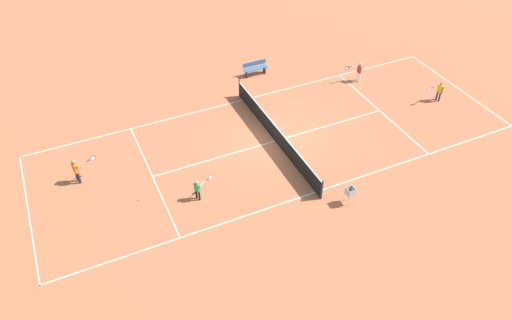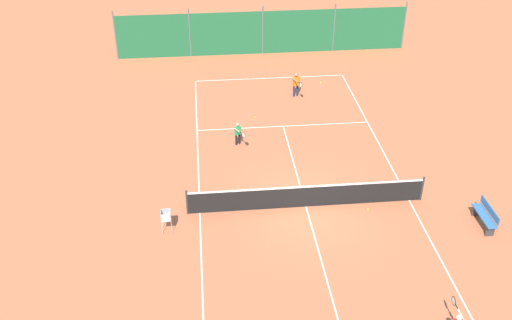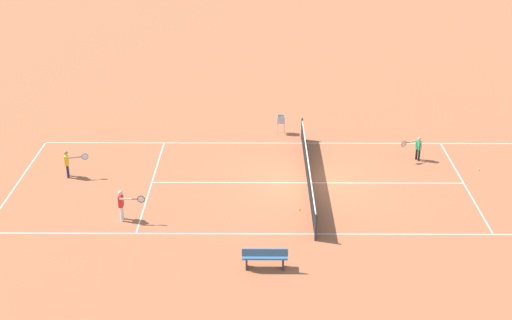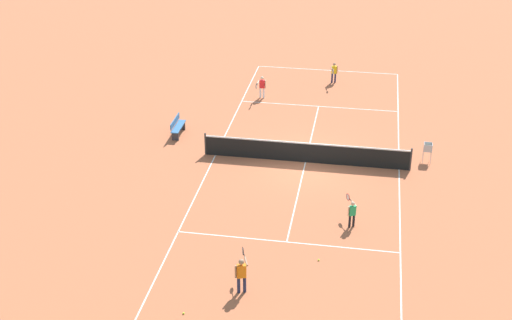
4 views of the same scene
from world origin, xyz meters
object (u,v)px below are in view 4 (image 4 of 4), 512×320
at_px(tennis_ball_service_box, 319,260).
at_px(tennis_ball_alley_right, 256,153).
at_px(player_far_baseline, 334,71).
at_px(ball_hopper, 428,148).
at_px(tennis_net, 306,152).
at_px(player_near_service, 242,272).
at_px(player_near_baseline, 262,86).
at_px(player_far_service, 352,211).
at_px(courtside_bench, 177,126).
at_px(tennis_ball_near_corner, 184,313).

relative_size(tennis_ball_service_box, tennis_ball_alley_right, 1.00).
relative_size(player_far_baseline, ball_hopper, 1.32).
height_order(tennis_net, tennis_ball_alley_right, tennis_net).
xyz_separation_m(player_near_service, player_near_baseline, (2.03, -16.52, -0.05)).
bearing_deg(player_near_service, tennis_ball_alley_right, -82.97).
xyz_separation_m(player_near_baseline, player_far_service, (-5.38, 11.91, -0.07)).
bearing_deg(player_far_baseline, tennis_ball_alley_right, 73.32).
xyz_separation_m(tennis_net, tennis_ball_alley_right, (2.32, -0.46, -0.47)).
bearing_deg(player_near_service, courtside_bench, -65.06).
bearing_deg(player_far_service, ball_hopper, -117.31).
bearing_deg(player_near_baseline, tennis_net, 113.99).
bearing_deg(player_near_service, tennis_net, -96.53).
xyz_separation_m(tennis_ball_service_box, courtside_bench, (7.61, -9.16, 0.42)).
relative_size(tennis_ball_service_box, tennis_ball_near_corner, 1.00).
xyz_separation_m(tennis_net, tennis_ball_service_box, (-1.26, 7.37, -0.47)).
height_order(player_near_service, tennis_ball_alley_right, player_near_service).
relative_size(tennis_net, player_far_service, 8.41).
xyz_separation_m(player_near_service, ball_hopper, (-6.38, -10.49, -0.11)).
height_order(tennis_net, courtside_bench, tennis_net).
height_order(player_far_baseline, tennis_ball_alley_right, player_far_baseline).
relative_size(tennis_net, player_near_service, 7.04).
bearing_deg(tennis_net, player_far_service, 114.75).
height_order(tennis_ball_near_corner, ball_hopper, ball_hopper).
height_order(player_far_baseline, player_near_service, player_near_service).
distance_m(player_far_baseline, ball_hopper, 10.13).
xyz_separation_m(tennis_ball_service_box, tennis_ball_alley_right, (3.58, -7.83, 0.00)).
bearing_deg(tennis_net, courtside_bench, -15.78).
bearing_deg(tennis_ball_service_box, ball_hopper, -115.78).
height_order(player_near_baseline, tennis_ball_near_corner, player_near_baseline).
distance_m(tennis_ball_service_box, courtside_bench, 11.92).
relative_size(tennis_ball_alley_right, ball_hopper, 0.07).
distance_m(player_far_service, ball_hopper, 6.61).
bearing_deg(tennis_ball_near_corner, player_far_baseline, -98.70).
bearing_deg(tennis_net, tennis_ball_alley_right, -11.28).
xyz_separation_m(player_near_baseline, courtside_bench, (3.22, 5.22, -0.26)).
height_order(tennis_net, player_near_service, player_near_service).
height_order(tennis_net, tennis_ball_near_corner, tennis_net).
bearing_deg(courtside_bench, tennis_ball_alley_right, 161.72).
bearing_deg(player_near_baseline, courtside_bench, 58.29).
bearing_deg(tennis_ball_alley_right, player_near_baseline, -83.01).
bearing_deg(tennis_net, player_near_baseline, -66.01).
bearing_deg(player_near_baseline, ball_hopper, 144.35).
bearing_deg(tennis_ball_near_corner, ball_hopper, -123.75).
relative_size(player_near_service, ball_hopper, 1.47).
bearing_deg(ball_hopper, tennis_net, 10.46).
relative_size(tennis_net, courtside_bench, 6.12).
height_order(tennis_ball_service_box, tennis_ball_alley_right, same).
relative_size(player_far_service, tennis_ball_near_corner, 16.53).
xyz_separation_m(ball_hopper, courtside_bench, (11.64, -0.82, -0.20)).
bearing_deg(tennis_ball_service_box, player_near_baseline, -73.06).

